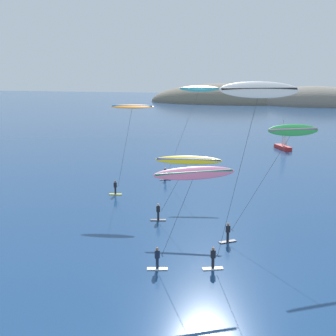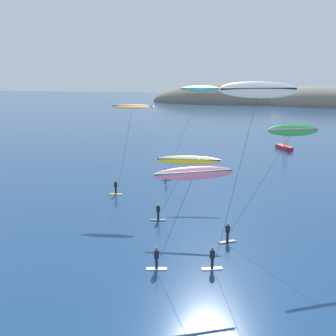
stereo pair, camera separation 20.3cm
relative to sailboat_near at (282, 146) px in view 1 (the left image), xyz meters
name	(u,v)px [view 1 (the left image)]	position (x,y,z in m)	size (l,w,h in m)	color
headland_island	(280,104)	(-6.28, 131.11, -0.64)	(139.31, 41.52, 19.20)	slate
sailboat_near	(282,146)	(0.00, 0.00, 0.00)	(3.70, 5.66, 5.70)	#B22323
kitesurfer_pink	(192,180)	(-4.30, -53.82, 5.88)	(5.97, 4.17, 7.46)	silver
kitesurfer_yellow	(186,165)	(-7.11, -44.71, 4.98)	(6.81, 2.20, 6.45)	#2D2D33
kitesurfer_green	(287,140)	(1.88, -45.81, 7.89)	(7.74, 5.46, 9.83)	#2D2D33
kitesurfer_orange	(131,115)	(-15.49, -37.72, 8.79)	(5.44, 2.19, 10.62)	yellow
kitesurfer_white	(256,102)	(-0.14, -52.74, 11.40)	(6.23, 3.72, 13.46)	silver
kitesurfer_cyan	(196,97)	(-10.06, -28.64, 10.44)	(7.70, 2.68, 12.52)	#2D2D33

